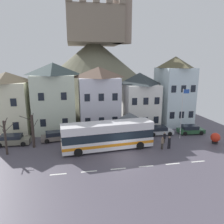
{
  "coord_description": "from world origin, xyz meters",
  "views": [
    {
      "loc": [
        -5.78,
        -21.95,
        10.54
      ],
      "look_at": [
        -0.6,
        5.78,
        4.07
      ],
      "focal_mm": 33.91,
      "sensor_mm": 36.0,
      "label": 1
    }
  ],
  "objects_px": {
    "pedestrian_01": "(141,135)",
    "flagpole": "(182,110)",
    "townhouse_00": "(9,103)",
    "pedestrian_02": "(162,143)",
    "pedestrian_03": "(164,137)",
    "townhouse_01": "(55,97)",
    "parked_car_03": "(13,140)",
    "hilltop_castle": "(95,71)",
    "townhouse_02": "(99,98)",
    "parked_car_02": "(190,130)",
    "bare_tree_01": "(33,131)",
    "harbour_buoy": "(215,138)",
    "bus_shelter": "(129,117)",
    "parked_car_00": "(159,130)",
    "parked_car_01": "(57,136)",
    "pedestrian_00": "(169,142)",
    "townhouse_03": "(139,99)",
    "transit_bus": "(108,136)",
    "townhouse_04": "(174,91)",
    "public_bench": "(122,130)",
    "bare_tree_00": "(5,136)"
  },
  "relations": [
    {
      "from": "parked_car_00",
      "to": "townhouse_01",
      "type": "bearing_deg",
      "value": 163.59
    },
    {
      "from": "townhouse_02",
      "to": "parked_car_03",
      "type": "bearing_deg",
      "value": -157.11
    },
    {
      "from": "parked_car_02",
      "to": "flagpole",
      "type": "relative_size",
      "value": 0.56
    },
    {
      "from": "townhouse_01",
      "to": "transit_bus",
      "type": "distance_m",
      "value": 12.26
    },
    {
      "from": "hilltop_castle",
      "to": "harbour_buoy",
      "type": "xyz_separation_m",
      "value": [
        12.95,
        -30.46,
        -7.98
      ]
    },
    {
      "from": "townhouse_04",
      "to": "pedestrian_01",
      "type": "bearing_deg",
      "value": -138.02
    },
    {
      "from": "hilltop_castle",
      "to": "parked_car_01",
      "type": "height_order",
      "value": "hilltop_castle"
    },
    {
      "from": "pedestrian_01",
      "to": "harbour_buoy",
      "type": "relative_size",
      "value": 1.06
    },
    {
      "from": "bus_shelter",
      "to": "parked_car_00",
      "type": "xyz_separation_m",
      "value": [
        4.95,
        0.73,
        -2.47
      ]
    },
    {
      "from": "townhouse_01",
      "to": "parked_car_03",
      "type": "distance_m",
      "value": 9.04
    },
    {
      "from": "townhouse_00",
      "to": "bare_tree_01",
      "type": "bearing_deg",
      "value": -58.26
    },
    {
      "from": "parked_car_02",
      "to": "flagpole",
      "type": "xyz_separation_m",
      "value": [
        -2.55,
        -1.7,
        3.5
      ]
    },
    {
      "from": "pedestrian_01",
      "to": "flagpole",
      "type": "xyz_separation_m",
      "value": [
        5.92,
        -0.12,
        3.31
      ]
    },
    {
      "from": "parked_car_02",
      "to": "pedestrian_01",
      "type": "xyz_separation_m",
      "value": [
        -8.47,
        -1.58,
        0.2
      ]
    },
    {
      "from": "townhouse_01",
      "to": "parked_car_03",
      "type": "bearing_deg",
      "value": -132.65
    },
    {
      "from": "parked_car_01",
      "to": "harbour_buoy",
      "type": "height_order",
      "value": "harbour_buoy"
    },
    {
      "from": "townhouse_00",
      "to": "pedestrian_01",
      "type": "bearing_deg",
      "value": -21.71
    },
    {
      "from": "bus_shelter",
      "to": "public_bench",
      "type": "relative_size",
      "value": 2.41
    },
    {
      "from": "townhouse_01",
      "to": "transit_bus",
      "type": "height_order",
      "value": "townhouse_01"
    },
    {
      "from": "parked_car_02",
      "to": "bare_tree_01",
      "type": "relative_size",
      "value": 0.92
    },
    {
      "from": "parked_car_02",
      "to": "pedestrian_01",
      "type": "relative_size",
      "value": 2.54
    },
    {
      "from": "townhouse_03",
      "to": "flagpole",
      "type": "relative_size",
      "value": 1.27
    },
    {
      "from": "parked_car_01",
      "to": "pedestrian_00",
      "type": "distance_m",
      "value": 15.27
    },
    {
      "from": "parked_car_02",
      "to": "bus_shelter",
      "type": "bearing_deg",
      "value": -174.68
    },
    {
      "from": "pedestrian_02",
      "to": "pedestrian_03",
      "type": "distance_m",
      "value": 2.17
    },
    {
      "from": "harbour_buoy",
      "to": "townhouse_01",
      "type": "bearing_deg",
      "value": 154.4
    },
    {
      "from": "parked_car_03",
      "to": "flagpole",
      "type": "height_order",
      "value": "flagpole"
    },
    {
      "from": "pedestrian_03",
      "to": "transit_bus",
      "type": "bearing_deg",
      "value": -176.1
    },
    {
      "from": "townhouse_04",
      "to": "harbour_buoy",
      "type": "relative_size",
      "value": 7.86
    },
    {
      "from": "townhouse_04",
      "to": "parked_car_03",
      "type": "xyz_separation_m",
      "value": [
        -25.48,
        -5.73,
        -5.19
      ]
    },
    {
      "from": "hilltop_castle",
      "to": "pedestrian_02",
      "type": "relative_size",
      "value": 26.22
    },
    {
      "from": "townhouse_01",
      "to": "parked_car_00",
      "type": "relative_size",
      "value": 2.68
    },
    {
      "from": "hilltop_castle",
      "to": "pedestrian_03",
      "type": "distance_m",
      "value": 30.78
    },
    {
      "from": "townhouse_00",
      "to": "pedestrian_02",
      "type": "distance_m",
      "value": 23.5
    },
    {
      "from": "bus_shelter",
      "to": "bare_tree_01",
      "type": "xyz_separation_m",
      "value": [
        -12.91,
        -1.13,
        -0.87
      ]
    },
    {
      "from": "parked_car_02",
      "to": "harbour_buoy",
      "type": "distance_m",
      "value": 4.58
    },
    {
      "from": "pedestrian_00",
      "to": "pedestrian_01",
      "type": "bearing_deg",
      "value": 127.98
    },
    {
      "from": "pedestrian_00",
      "to": "flagpole",
      "type": "xyz_separation_m",
      "value": [
        3.3,
        3.24,
        3.27
      ]
    },
    {
      "from": "parked_car_00",
      "to": "pedestrian_00",
      "type": "relative_size",
      "value": 2.47
    },
    {
      "from": "hilltop_castle",
      "to": "bus_shelter",
      "type": "height_order",
      "value": "hilltop_castle"
    },
    {
      "from": "transit_bus",
      "to": "harbour_buoy",
      "type": "relative_size",
      "value": 7.77
    },
    {
      "from": "bus_shelter",
      "to": "pedestrian_02",
      "type": "distance_m",
      "value": 6.05
    },
    {
      "from": "pedestrian_03",
      "to": "bare_tree_00",
      "type": "xyz_separation_m",
      "value": [
        -19.89,
        0.04,
        1.33
      ]
    },
    {
      "from": "public_bench",
      "to": "pedestrian_00",
      "type": "bearing_deg",
      "value": -57.38
    },
    {
      "from": "hilltop_castle",
      "to": "pedestrian_01",
      "type": "xyz_separation_m",
      "value": [
        3.46,
        -27.58,
        -7.97
      ]
    },
    {
      "from": "pedestrian_02",
      "to": "public_bench",
      "type": "distance_m",
      "value": 7.86
    },
    {
      "from": "townhouse_02",
      "to": "townhouse_03",
      "type": "height_order",
      "value": "townhouse_02"
    },
    {
      "from": "townhouse_03",
      "to": "bus_shelter",
      "type": "relative_size",
      "value": 2.37
    },
    {
      "from": "pedestrian_02",
      "to": "harbour_buoy",
      "type": "xyz_separation_m",
      "value": [
        7.79,
        0.48,
        -0.05
      ]
    },
    {
      "from": "transit_bus",
      "to": "bare_tree_00",
      "type": "height_order",
      "value": "bare_tree_00"
    }
  ]
}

